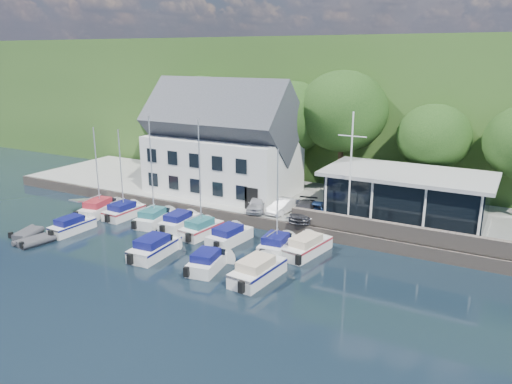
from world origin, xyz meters
TOP-DOWN VIEW (x-y plane):
  - ground at (0.00, 0.00)m, footprint 180.00×180.00m
  - quay at (0.00, 17.50)m, footprint 60.00×13.00m
  - quay_face at (0.00, 11.00)m, footprint 60.00×0.30m
  - hillside at (0.00, 62.00)m, footprint 160.00×75.00m
  - field_patch at (8.00, 70.00)m, footprint 50.00×30.00m
  - harbor_building at (-7.00, 16.50)m, footprint 14.40×8.20m
  - club_pavilion at (11.00, 16.00)m, footprint 13.20×7.20m
  - seawall at (12.00, 11.40)m, footprint 18.00×0.50m
  - gangway at (-16.50, 9.00)m, footprint 1.20×6.00m
  - car_silver at (-0.95, 12.57)m, footprint 2.61×3.98m
  - car_white at (1.29, 13.11)m, footprint 1.71×3.78m
  - car_dgrey at (3.44, 12.63)m, footprint 2.78×4.79m
  - car_blue at (4.18, 13.22)m, footprint 2.15×3.96m
  - flagpole at (7.50, 11.93)m, footprint 2.19×0.20m
  - tree_0 at (-18.54, 22.35)m, footprint 6.28×6.28m
  - tree_1 at (-13.43, 22.29)m, footprint 7.99×7.99m
  - tree_2 at (-1.89, 21.47)m, footprint 7.83×7.83m
  - tree_3 at (3.13, 22.13)m, footprint 8.63×8.63m
  - tree_4 at (11.61, 22.47)m, footprint 6.59×6.59m
  - boat_r1_0 at (-14.49, 7.30)m, footprint 2.98×6.73m
  - boat_r1_1 at (-11.98, 7.71)m, footprint 2.14×5.61m
  - boat_r1_2 at (-8.38, 7.58)m, footprint 2.92×5.99m
  - boat_r1_3 at (-5.94, 7.94)m, footprint 2.07×5.81m
  - boat_r1_4 at (-3.19, 7.23)m, footprint 2.46×5.65m
  - boat_r1_5 at (-0.38, 7.03)m, footprint 2.52×5.96m
  - boat_r1_6 at (3.72, 7.07)m, footprint 2.48×5.35m
  - boat_r1_7 at (5.84, 7.81)m, footprint 2.92×6.78m
  - boat_r2_0 at (-13.03, 2.75)m, footprint 1.79×5.70m
  - boat_r2_2 at (-3.82, 2.21)m, footprint 2.50×6.48m
  - boat_r2_3 at (0.95, 2.07)m, footprint 2.75×5.49m
  - boat_r2_4 at (4.73, 2.28)m, footprint 2.56×6.62m
  - dinghy_0 at (-15.43, 0.33)m, footprint 2.45×3.18m
  - dinghy_1 at (-13.47, -0.58)m, footprint 2.19×3.08m

SIDE VIEW (x-z plane):
  - ground at x=0.00m, z-range 0.00..0.00m
  - gangway at x=-16.50m, z-range -0.70..0.70m
  - dinghy_0 at x=-15.43m, z-range 0.00..0.65m
  - dinghy_1 at x=-13.47m, z-range 0.00..0.66m
  - quay at x=0.00m, z-range 0.00..1.00m
  - quay_face at x=0.00m, z-range 0.00..1.00m
  - boat_r2_0 at x=-13.03m, z-range 0.00..1.36m
  - boat_r1_3 at x=-5.94m, z-range 0.00..1.37m
  - boat_r2_3 at x=0.95m, z-range 0.00..1.37m
  - boat_r1_5 at x=-0.38m, z-range 0.00..1.40m
  - boat_r1_7 at x=5.84m, z-range 0.00..1.50m
  - boat_r2_2 at x=-3.82m, z-range 0.00..1.50m
  - boat_r2_4 at x=4.73m, z-range 0.00..1.57m
  - seawall at x=12.00m, z-range 1.00..2.20m
  - car_white at x=1.29m, z-range 1.00..2.20m
  - car_silver at x=-0.95m, z-range 1.00..2.26m
  - car_blue at x=4.18m, z-range 1.00..2.28m
  - car_dgrey at x=3.44m, z-range 1.00..2.30m
  - club_pavilion at x=11.00m, z-range 1.00..5.10m
  - boat_r1_1 at x=-11.98m, z-range 0.00..8.65m
  - boat_r1_2 at x=-8.38m, z-range 0.00..8.65m
  - boat_r1_6 at x=3.72m, z-range 0.00..8.71m
  - boat_r1_4 at x=-3.19m, z-range 0.00..8.99m
  - boat_r1_0 at x=-14.49m, z-range 0.00..9.02m
  - tree_0 at x=-18.54m, z-range 1.00..9.59m
  - harbor_building at x=-7.00m, z-range 1.00..9.70m
  - tree_4 at x=11.61m, z-range 1.00..10.01m
  - flagpole at x=7.50m, z-range 1.00..10.14m
  - tree_2 at x=-1.89m, z-range 1.00..11.70m
  - tree_1 at x=-13.43m, z-range 1.00..11.91m
  - tree_3 at x=3.13m, z-range 1.00..12.80m
  - hillside at x=0.00m, z-range 0.00..16.00m
  - field_patch at x=8.00m, z-range 16.00..16.30m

